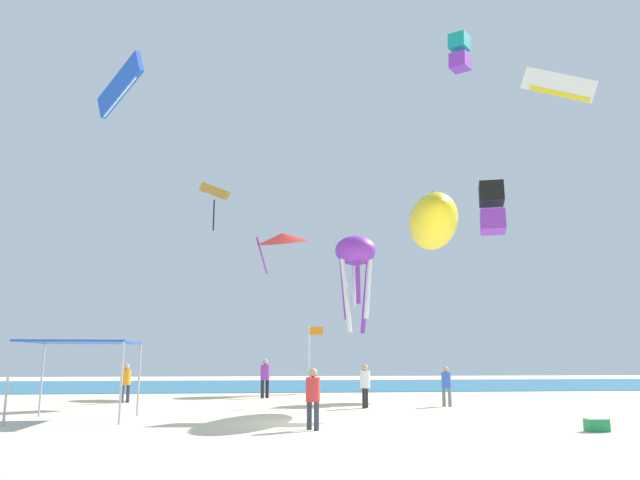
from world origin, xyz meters
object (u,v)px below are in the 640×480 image
object	(u,v)px
person_near_tent	(126,380)
cooler_box	(597,425)
person_far_shore	(265,375)
kite_octopus_purple	(356,256)
kite_diamond_orange	(214,193)
kite_delta_red	(283,238)
person_rightmost	(365,382)
kite_parafoil_white	(559,85)
person_central	(313,394)
banner_flag	(311,357)
canopy_tent	(81,345)
kite_box_black	(492,208)
kite_box_teal	(460,52)
person_leftmost	(446,383)
kite_parafoil_blue	(120,86)
kite_inflatable_yellow	(433,222)

from	to	relation	value
person_near_tent	cooler_box	bearing A→B (deg)	-87.08
person_near_tent	person_far_shore	world-z (taller)	person_far_shore
kite_octopus_purple	kite_diamond_orange	bearing A→B (deg)	-125.58
person_far_shore	kite_delta_red	distance (m)	8.66
person_rightmost	kite_parafoil_white	size ratio (longest dim) A/B	0.47
person_central	banner_flag	xyz separation A→B (m)	(0.87, 8.96, 1.02)
kite_parafoil_white	canopy_tent	bearing A→B (deg)	-137.27
banner_flag	cooler_box	world-z (taller)	banner_flag
canopy_tent	person_near_tent	xyz separation A→B (m)	(-0.02, 8.14, -1.34)
kite_parafoil_white	kite_octopus_purple	distance (m)	15.00
person_central	kite_parafoil_white	world-z (taller)	kite_parafoil_white
kite_box_black	kite_box_teal	bearing A→B (deg)	-76.24
person_rightmost	kite_box_teal	bearing A→B (deg)	-8.01
person_far_shore	kite_octopus_purple	size ratio (longest dim) A/B	0.32
person_leftmost	kite_diamond_orange	xyz separation A→B (m)	(-10.62, 19.07, 12.78)
canopy_tent	kite_delta_red	distance (m)	17.64
banner_flag	kite_octopus_purple	xyz separation A→B (m)	(3.95, 11.40, 6.24)
kite_delta_red	kite_parafoil_blue	xyz separation A→B (m)	(-10.84, 5.11, 11.20)
person_rightmost	kite_box_teal	size ratio (longest dim) A/B	0.66
person_near_tent	kite_inflatable_yellow	distance (m)	15.02
person_far_shore	banner_flag	xyz separation A→B (m)	(1.72, -5.57, 0.86)
person_near_tent	cooler_box	size ratio (longest dim) A/B	2.95
kite_parafoil_white	kite_inflatable_yellow	distance (m)	13.20
canopy_tent	person_leftmost	distance (m)	14.09
person_central	kite_delta_red	size ratio (longest dim) A/B	0.39
kite_parafoil_blue	canopy_tent	bearing A→B (deg)	151.71
kite_box_teal	kite_octopus_purple	xyz separation A→B (m)	(-7.36, -0.15, -14.18)
kite_box_teal	kite_box_black	bearing A→B (deg)	38.32
banner_flag	kite_inflatable_yellow	size ratio (longest dim) A/B	0.47
person_near_tent	kite_octopus_purple	distance (m)	16.35
person_central	kite_diamond_orange	xyz separation A→B (m)	(-4.32, 27.02, 12.75)
person_leftmost	kite_diamond_orange	bearing A→B (deg)	-8.74
canopy_tent	cooler_box	distance (m)	15.33
kite_delta_red	kite_octopus_purple	size ratio (longest dim) A/B	0.69
kite_box_teal	kite_delta_red	world-z (taller)	kite_box_teal
person_leftmost	cooler_box	bearing A→B (deg)	148.74
person_central	kite_inflatable_yellow	bearing A→B (deg)	104.60
banner_flag	kite_inflatable_yellow	xyz separation A→B (m)	(4.74, -2.20, 5.37)
person_central	cooler_box	bearing A→B (deg)	44.88
person_far_shore	kite_parafoil_blue	distance (m)	23.10
person_leftmost	banner_flag	size ratio (longest dim) A/B	0.49
kite_inflatable_yellow	kite_octopus_purple	bearing A→B (deg)	16.84
kite_box_teal	kite_parafoil_white	distance (m)	11.06
kite_diamond_orange	banner_flag	bearing A→B (deg)	5.81
person_near_tent	person_rightmost	distance (m)	10.78
kite_box_teal	kite_diamond_orange	world-z (taller)	kite_box_teal
person_rightmost	kite_diamond_orange	distance (m)	24.38
kite_box_teal	kite_octopus_purple	distance (m)	15.98
kite_parafoil_white	kite_octopus_purple	bearing A→B (deg)	159.21
kite_delta_red	kite_octopus_purple	bearing A→B (deg)	49.82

